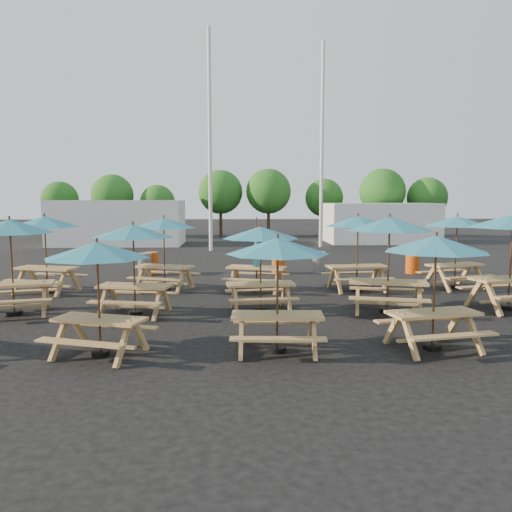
{
  "coord_description": "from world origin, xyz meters",
  "views": [
    {
      "loc": [
        -0.63,
        -13.77,
        2.83
      ],
      "look_at": [
        0.0,
        1.5,
        1.1
      ],
      "focal_mm": 35.0,
      "sensor_mm": 36.0,
      "label": 1
    }
  ],
  "objects_px": {
    "picnic_unit_7": "(261,238)",
    "picnic_unit_11": "(358,226)",
    "waste_bin_0": "(152,263)",
    "waste_bin_1": "(145,264)",
    "picnic_unit_9": "(436,251)",
    "picnic_unit_2": "(45,226)",
    "picnic_unit_14": "(457,225)",
    "picnic_unit_6": "(278,253)",
    "waste_bin_3": "(319,262)",
    "picnic_unit_4": "(133,236)",
    "picnic_unit_8": "(257,261)",
    "waste_bin_4": "(412,263)",
    "picnic_unit_3": "(97,257)",
    "picnic_unit_5": "(164,227)",
    "picnic_unit_10": "(389,230)",
    "waste_bin_2": "(279,263)",
    "picnic_unit_1": "(10,232)"
  },
  "relations": [
    {
      "from": "picnic_unit_10",
      "to": "picnic_unit_11",
      "type": "distance_m",
      "value": 3.08
    },
    {
      "from": "picnic_unit_8",
      "to": "waste_bin_1",
      "type": "distance_m",
      "value": 5.33
    },
    {
      "from": "picnic_unit_8",
      "to": "waste_bin_2",
      "type": "distance_m",
      "value": 3.84
    },
    {
      "from": "waste_bin_1",
      "to": "waste_bin_0",
      "type": "bearing_deg",
      "value": 66.51
    },
    {
      "from": "picnic_unit_11",
      "to": "waste_bin_4",
      "type": "relative_size",
      "value": 2.82
    },
    {
      "from": "picnic_unit_5",
      "to": "picnic_unit_11",
      "type": "height_order",
      "value": "picnic_unit_11"
    },
    {
      "from": "picnic_unit_1",
      "to": "picnic_unit_9",
      "type": "height_order",
      "value": "picnic_unit_1"
    },
    {
      "from": "waste_bin_3",
      "to": "picnic_unit_4",
      "type": "bearing_deg",
      "value": -129.57
    },
    {
      "from": "picnic_unit_6",
      "to": "picnic_unit_14",
      "type": "distance_m",
      "value": 9.06
    },
    {
      "from": "waste_bin_0",
      "to": "waste_bin_3",
      "type": "relative_size",
      "value": 1.0
    },
    {
      "from": "picnic_unit_6",
      "to": "picnic_unit_9",
      "type": "height_order",
      "value": "picnic_unit_9"
    },
    {
      "from": "picnic_unit_8",
      "to": "picnic_unit_9",
      "type": "xyz_separation_m",
      "value": [
        3.08,
        -6.22,
        0.94
      ]
    },
    {
      "from": "picnic_unit_14",
      "to": "waste_bin_4",
      "type": "bearing_deg",
      "value": 76.06
    },
    {
      "from": "picnic_unit_2",
      "to": "picnic_unit_7",
      "type": "xyz_separation_m",
      "value": [
        6.38,
        -2.81,
        -0.16
      ]
    },
    {
      "from": "picnic_unit_2",
      "to": "picnic_unit_8",
      "type": "bearing_deg",
      "value": 15.71
    },
    {
      "from": "picnic_unit_7",
      "to": "waste_bin_0",
      "type": "bearing_deg",
      "value": 114.5
    },
    {
      "from": "picnic_unit_8",
      "to": "waste_bin_0",
      "type": "relative_size",
      "value": 2.75
    },
    {
      "from": "picnic_unit_3",
      "to": "picnic_unit_5",
      "type": "height_order",
      "value": "picnic_unit_5"
    },
    {
      "from": "picnic_unit_6",
      "to": "picnic_unit_7",
      "type": "distance_m",
      "value": 3.44
    },
    {
      "from": "picnic_unit_7",
      "to": "picnic_unit_9",
      "type": "bearing_deg",
      "value": -53.22
    },
    {
      "from": "picnic_unit_4",
      "to": "picnic_unit_2",
      "type": "bearing_deg",
      "value": 147.41
    },
    {
      "from": "picnic_unit_2",
      "to": "picnic_unit_14",
      "type": "distance_m",
      "value": 12.8
    },
    {
      "from": "picnic_unit_9",
      "to": "waste_bin_2",
      "type": "relative_size",
      "value": 2.73
    },
    {
      "from": "waste_bin_3",
      "to": "waste_bin_4",
      "type": "bearing_deg",
      "value": -4.67
    },
    {
      "from": "picnic_unit_5",
      "to": "waste_bin_4",
      "type": "relative_size",
      "value": 3.08
    },
    {
      "from": "picnic_unit_4",
      "to": "picnic_unit_11",
      "type": "relative_size",
      "value": 0.99
    },
    {
      "from": "picnic_unit_8",
      "to": "waste_bin_4",
      "type": "relative_size",
      "value": 2.75
    },
    {
      "from": "picnic_unit_10",
      "to": "waste_bin_2",
      "type": "height_order",
      "value": "picnic_unit_10"
    },
    {
      "from": "picnic_unit_8",
      "to": "waste_bin_0",
      "type": "xyz_separation_m",
      "value": [
        -3.87,
        3.84,
        -0.52
      ]
    },
    {
      "from": "picnic_unit_5",
      "to": "picnic_unit_6",
      "type": "xyz_separation_m",
      "value": [
        3.0,
        -6.62,
        -0.11
      ]
    },
    {
      "from": "picnic_unit_11",
      "to": "waste_bin_1",
      "type": "distance_m",
      "value": 8.14
    },
    {
      "from": "waste_bin_2",
      "to": "picnic_unit_14",
      "type": "bearing_deg",
      "value": -32.19
    },
    {
      "from": "picnic_unit_7",
      "to": "picnic_unit_11",
      "type": "height_order",
      "value": "picnic_unit_11"
    },
    {
      "from": "picnic_unit_11",
      "to": "waste_bin_1",
      "type": "bearing_deg",
      "value": 147.55
    },
    {
      "from": "picnic_unit_1",
      "to": "picnic_unit_5",
      "type": "relative_size",
      "value": 1.0
    },
    {
      "from": "picnic_unit_9",
      "to": "waste_bin_4",
      "type": "height_order",
      "value": "picnic_unit_9"
    },
    {
      "from": "picnic_unit_3",
      "to": "picnic_unit_8",
      "type": "bearing_deg",
      "value": 81.72
    },
    {
      "from": "waste_bin_1",
      "to": "picnic_unit_2",
      "type": "bearing_deg",
      "value": -124.39
    },
    {
      "from": "picnic_unit_1",
      "to": "picnic_unit_6",
      "type": "relative_size",
      "value": 1.2
    },
    {
      "from": "picnic_unit_14",
      "to": "picnic_unit_10",
      "type": "bearing_deg",
      "value": -151.74
    },
    {
      "from": "picnic_unit_5",
      "to": "picnic_unit_14",
      "type": "xyz_separation_m",
      "value": [
        9.28,
        -0.09,
        0.04
      ]
    },
    {
      "from": "picnic_unit_6",
      "to": "waste_bin_0",
      "type": "height_order",
      "value": "picnic_unit_6"
    },
    {
      "from": "picnic_unit_2",
      "to": "picnic_unit_9",
      "type": "relative_size",
      "value": 1.13
    },
    {
      "from": "picnic_unit_9",
      "to": "waste_bin_0",
      "type": "bearing_deg",
      "value": 113.26
    },
    {
      "from": "picnic_unit_14",
      "to": "picnic_unit_9",
      "type": "bearing_deg",
      "value": -135.1
    },
    {
      "from": "picnic_unit_1",
      "to": "picnic_unit_8",
      "type": "bearing_deg",
      "value": 11.06
    },
    {
      "from": "picnic_unit_6",
      "to": "waste_bin_4",
      "type": "xyz_separation_m",
      "value": [
        6.05,
        9.74,
        -1.45
      ]
    },
    {
      "from": "picnic_unit_7",
      "to": "waste_bin_3",
      "type": "bearing_deg",
      "value": 62.96
    },
    {
      "from": "picnic_unit_5",
      "to": "picnic_unit_8",
      "type": "relative_size",
      "value": 1.12
    },
    {
      "from": "picnic_unit_3",
      "to": "picnic_unit_8",
      "type": "height_order",
      "value": "picnic_unit_8"
    }
  ]
}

